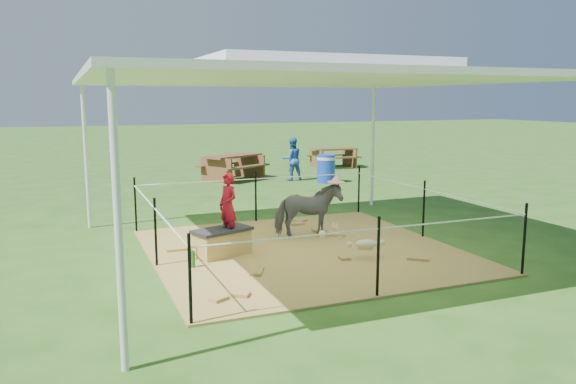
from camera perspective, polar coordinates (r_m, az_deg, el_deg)
name	(u,v)px	position (r m, az deg, el deg)	size (l,w,h in m)	color
ground	(302,251)	(8.84, 1.47, -6.04)	(90.00, 90.00, 0.00)	#2D5919
hay_patch	(302,250)	(8.83, 1.47, -5.94)	(4.60, 4.60, 0.03)	brown
canopy_tent	(303,76)	(8.52, 1.54, 11.68)	(6.30, 6.30, 2.90)	silver
rope_fence	(303,211)	(8.69, 1.49, -1.94)	(4.54, 4.54, 1.00)	black
straw_bale	(222,243)	(8.53, -6.69, -5.20)	(0.82, 0.41, 0.36)	#AC813E
dark_cloth	(222,230)	(8.48, -6.72, -3.86)	(0.87, 0.45, 0.05)	black
woman	(228,199)	(8.42, -6.13, -0.72)	(0.36, 0.23, 0.98)	#A30F21
green_bottle	(193,259)	(8.00, -9.65, -6.76)	(0.06, 0.06, 0.23)	#186C1E
pony	(308,210)	(9.49, 2.03, -1.87)	(0.50, 1.11, 0.94)	#4A4A4F
pink_hat	(308,179)	(9.40, 2.05, 1.33)	(0.29, 0.29, 0.14)	pink
foal	(366,242)	(8.36, 7.96, -5.05)	(0.89, 0.50, 0.50)	#C9B693
trash_barrel	(326,169)	(16.00, 3.89, 2.37)	(0.51, 0.51, 0.80)	blue
picnic_table_near	(233,167)	(16.62, -5.58, 2.52)	(1.78, 1.28, 0.74)	#55391D
picnic_table_far	(333,158)	(19.63, 4.62, 3.48)	(1.61, 1.16, 0.67)	brown
distant_person	(292,159)	(16.42, 0.41, 3.37)	(0.61, 0.47, 1.25)	blue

